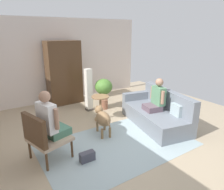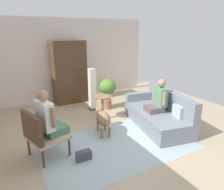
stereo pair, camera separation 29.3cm
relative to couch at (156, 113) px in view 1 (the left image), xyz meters
The scene contains 13 objects.
ground_plane 1.29m from the couch, behind, with size 8.05×8.05×0.00m, color tan.
back_wall 3.68m from the couch, 110.85° to the left, with size 5.86×0.12×2.73m, color silver.
area_rug 1.50m from the couch, 167.18° to the right, with size 3.13×1.97×0.01m, color #9EB2B7.
couch is the anchor object (origin of this frame).
armchair 2.89m from the couch, behind, with size 0.80×0.83×0.94m.
person_on_couch 0.43m from the couch, 162.58° to the right, with size 0.52×0.53×0.81m.
person_on_armchair 2.75m from the couch, behind, with size 0.57×0.58×0.90m.
round_end_table 1.48m from the couch, 136.97° to the left, with size 0.47×0.47×0.67m.
dog 1.47m from the couch, 168.33° to the left, with size 0.42×0.87×0.62m.
potted_plant 1.81m from the couch, 108.94° to the left, with size 0.53×0.53×0.95m.
column_lamp 2.11m from the couch, 119.16° to the left, with size 0.20×0.20×1.27m.
armoire_cabinet 3.27m from the couch, 115.20° to the left, with size 1.06×0.56×2.03m, color #4C331E.
handbag 2.29m from the couch, 167.96° to the right, with size 0.28×0.13×0.18m, color #3F3F4C.
Camera 1 is at (-2.38, -3.35, 2.32)m, focal length 32.93 mm.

